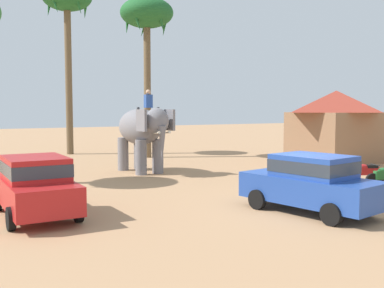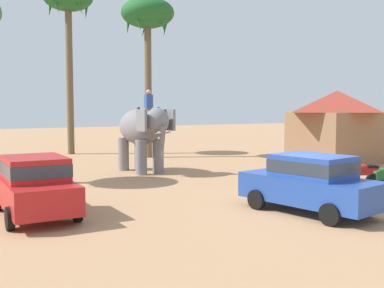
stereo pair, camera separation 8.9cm
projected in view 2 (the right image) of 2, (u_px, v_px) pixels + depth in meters
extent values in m
plane|color=tan|center=(302.00, 209.00, 13.82)|extent=(120.00, 120.00, 0.00)
cube|color=#23479E|center=(309.00, 190.00, 13.36)|extent=(2.49, 4.36, 0.76)
cube|color=#23479E|center=(313.00, 166.00, 13.23)|extent=(1.95, 2.37, 0.64)
cube|color=#2D3842|center=(313.00, 166.00, 13.23)|extent=(1.97, 2.39, 0.35)
cylinder|color=black|center=(257.00, 199.00, 13.82)|extent=(0.30, 0.62, 0.60)
cylinder|color=black|center=(292.00, 193.00, 14.91)|extent=(0.30, 0.62, 0.60)
cylinder|color=black|center=(330.00, 215.00, 11.87)|extent=(0.30, 0.62, 0.60)
cylinder|color=black|center=(365.00, 206.00, 12.96)|extent=(0.30, 0.62, 0.60)
cube|color=red|center=(35.00, 192.00, 12.95)|extent=(1.79, 4.14, 0.76)
cube|color=red|center=(35.00, 168.00, 12.80)|extent=(1.61, 2.13, 0.64)
cube|color=#2D3842|center=(35.00, 168.00, 12.80)|extent=(1.63, 2.15, 0.35)
cylinder|color=black|center=(55.00, 195.00, 14.50)|extent=(0.19, 0.60, 0.60)
cylinder|color=black|center=(10.00, 218.00, 11.46)|extent=(0.19, 0.60, 0.60)
cylinder|color=black|center=(77.00, 211.00, 12.29)|extent=(0.19, 0.60, 0.60)
ellipsoid|color=slate|center=(140.00, 127.00, 21.78)|extent=(1.89, 3.24, 1.70)
cylinder|color=slate|center=(158.00, 156.00, 21.36)|extent=(0.52, 0.52, 1.60)
cylinder|color=slate|center=(141.00, 157.00, 20.87)|extent=(0.52, 0.52, 1.60)
cylinder|color=slate|center=(140.00, 153.00, 22.90)|extent=(0.52, 0.52, 1.60)
cylinder|color=slate|center=(124.00, 154.00, 22.41)|extent=(0.52, 0.52, 1.60)
ellipsoid|color=slate|center=(157.00, 121.00, 20.41)|extent=(1.19, 1.10, 1.20)
cube|color=slate|center=(170.00, 120.00, 20.89)|extent=(0.20, 0.81, 0.96)
cube|color=slate|center=(142.00, 120.00, 20.09)|extent=(0.20, 0.81, 0.96)
cone|color=slate|center=(162.00, 144.00, 20.12)|extent=(0.39, 0.39, 1.60)
cone|color=beige|center=(167.00, 133.00, 20.26)|extent=(0.17, 0.57, 0.21)
cone|color=beige|center=(156.00, 133.00, 19.98)|extent=(0.17, 0.57, 0.21)
cube|color=#2D519E|center=(149.00, 101.00, 20.98)|extent=(0.36, 0.27, 0.60)
sphere|color=tan|center=(149.00, 92.00, 20.95)|extent=(0.22, 0.22, 0.22)
cylinder|color=#333338|center=(159.00, 113.00, 21.31)|extent=(0.12, 0.12, 0.55)
cylinder|color=#333338|center=(139.00, 113.00, 20.73)|extent=(0.12, 0.12, 0.55)
cylinder|color=black|center=(373.00, 181.00, 17.20)|extent=(0.61, 0.24, 0.60)
ellipsoid|color=#23662D|center=(383.00, 170.00, 17.28)|extent=(0.49, 0.34, 0.20)
cylinder|color=black|center=(375.00, 165.00, 17.18)|extent=(0.17, 0.54, 0.04)
cylinder|color=black|center=(352.00, 177.00, 18.34)|extent=(0.59, 0.32, 0.60)
cylinder|color=black|center=(380.00, 176.00, 18.48)|extent=(0.59, 0.32, 0.60)
cube|color=red|center=(366.00, 171.00, 18.39)|extent=(1.02, 0.57, 0.32)
ellipsoid|color=red|center=(363.00, 167.00, 18.36)|extent=(0.50, 0.39, 0.20)
cube|color=black|center=(372.00, 167.00, 18.40)|extent=(0.49, 0.37, 0.12)
cylinder|color=black|center=(354.00, 161.00, 18.30)|extent=(0.24, 0.53, 0.04)
cylinder|color=brown|center=(148.00, 88.00, 27.91)|extent=(0.42, 0.42, 8.54)
ellipsoid|color=#1E5B28|center=(148.00, 13.00, 27.56)|extent=(3.20, 3.20, 1.80)
cone|color=#1E5B28|center=(166.00, 23.00, 28.17)|extent=(0.40, 0.92, 1.64)
cone|color=#1E5B28|center=(146.00, 25.00, 28.78)|extent=(0.91, 0.57, 1.67)
cone|color=#1E5B28|center=(128.00, 22.00, 27.76)|extent=(0.73, 0.83, 1.69)
cone|color=#1E5B28|center=(137.00, 18.00, 26.52)|extent=(0.73, 0.83, 1.69)
cone|color=#1E5B28|center=(161.00, 19.00, 26.77)|extent=(0.91, 0.57, 1.67)
cylinder|color=brown|center=(70.00, 78.00, 29.89)|extent=(0.44, 0.44, 9.97)
cone|color=#1E5B28|center=(87.00, 7.00, 30.09)|extent=(0.40, 0.92, 1.64)
cone|color=#1E5B28|center=(70.00, 9.00, 30.70)|extent=(0.91, 0.57, 1.67)
cone|color=#1E5B28|center=(50.00, 5.00, 29.68)|extent=(0.73, 0.83, 1.69)
cone|color=#1E5B28|center=(55.00, 1.00, 28.44)|extent=(0.73, 0.83, 1.69)
cone|color=#1E5B28|center=(78.00, 2.00, 28.69)|extent=(0.91, 0.57, 1.67)
cube|color=#8C6647|center=(336.00, 137.00, 25.53)|extent=(4.67, 3.94, 2.80)
pyramid|color=#9E3828|center=(337.00, 101.00, 25.37)|extent=(5.32, 4.58, 1.20)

